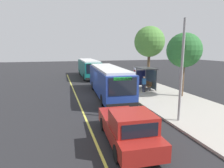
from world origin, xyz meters
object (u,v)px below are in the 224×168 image
at_px(transit_bus_second, 89,68).
at_px(pickup_truck, 128,127).
at_px(pedestrian_commuter, 144,83).
at_px(waiting_bench, 147,85).
at_px(transit_bus_main, 108,80).
at_px(route_sign_post, 135,78).

xyz_separation_m(transit_bus_second, pickup_truck, (23.97, -1.93, -0.76)).
xyz_separation_m(pickup_truck, pedestrian_commuter, (-9.98, 5.64, 0.26)).
height_order(waiting_bench, pedestrian_commuter, pedestrian_commuter).
relative_size(pickup_truck, waiting_bench, 3.44).
height_order(transit_bus_main, pedestrian_commuter, transit_bus_main).
height_order(waiting_bench, route_sign_post, route_sign_post).
bearing_deg(transit_bus_second, pedestrian_commuter, 14.83).
distance_m(transit_bus_main, route_sign_post, 2.70).
bearing_deg(route_sign_post, waiting_bench, 133.04).
bearing_deg(transit_bus_main, transit_bus_second, 178.97).
bearing_deg(route_sign_post, pedestrian_commuter, 127.44).
distance_m(pickup_truck, pedestrian_commuter, 11.46).
distance_m(pickup_truck, route_sign_post, 9.71).
bearing_deg(transit_bus_main, waiting_bench, 102.70).
height_order(route_sign_post, pedestrian_commuter, route_sign_post).
relative_size(transit_bus_main, route_sign_post, 3.92).
bearing_deg(pedestrian_commuter, transit_bus_main, -90.47).
bearing_deg(pickup_truck, transit_bus_main, 170.45).
bearing_deg(route_sign_post, transit_bus_main, -117.97).
bearing_deg(pickup_truck, transit_bus_second, 175.39).
relative_size(waiting_bench, route_sign_post, 0.57).
relative_size(transit_bus_second, pickup_truck, 2.09).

